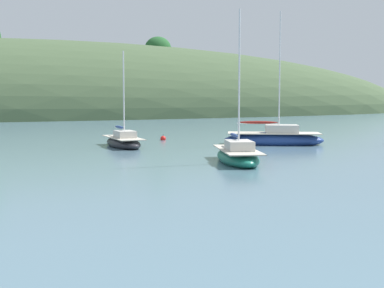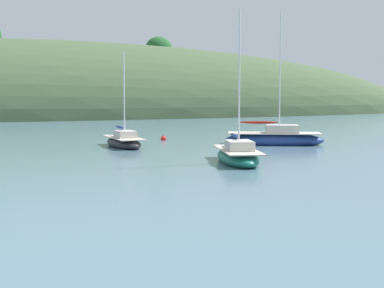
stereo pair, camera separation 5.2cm
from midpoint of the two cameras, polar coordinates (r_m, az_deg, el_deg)
far_shoreline_hill at (r=91.29m, az=-15.63°, el=2.95°), size 150.00×36.00×28.70m
sailboat_grey_yawl at (r=38.90m, az=8.88°, el=0.57°), size 7.50×5.31×9.76m
sailboat_teal_outer at (r=37.16m, az=-7.29°, el=0.24°), size 2.03×5.52×6.76m
sailboat_red_portside at (r=28.48m, az=4.97°, el=-1.24°), size 3.48×6.18×8.24m
mooring_buoy_outer at (r=42.26m, az=-3.03°, el=0.58°), size 0.44×0.44×0.54m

